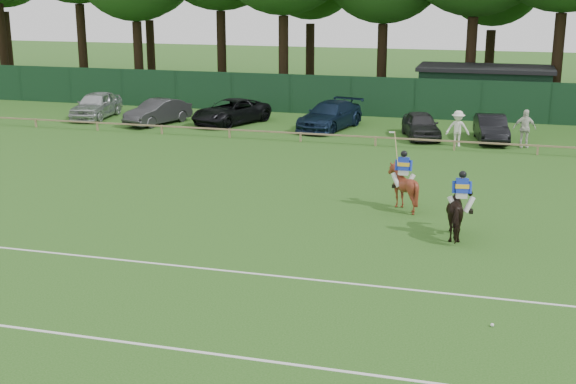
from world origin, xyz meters
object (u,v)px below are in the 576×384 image
(spectator_mid, at_px, (525,128))
(horse_dark, at_px, (460,212))
(estate_black, at_px, (491,128))
(sedan_navy, at_px, (330,115))
(sedan_grey, at_px, (158,112))
(polo_ball, at_px, (492,325))
(horse_chestnut, at_px, (403,187))
(suv_black, at_px, (231,112))
(spectator_left, at_px, (458,129))
(utility_shed, at_px, (484,90))
(hatch_grey, at_px, (421,125))
(sedan_silver, at_px, (96,105))

(spectator_mid, bearing_deg, horse_dark, -108.36)
(estate_black, bearing_deg, sedan_navy, 163.57)
(sedan_grey, bearing_deg, polo_ball, -30.45)
(horse_chestnut, height_order, spectator_mid, spectator_mid)
(horse_dark, xyz_separation_m, sedan_grey, (-18.64, 16.87, -0.12))
(sedan_grey, bearing_deg, suv_black, 36.31)
(spectator_left, xyz_separation_m, polo_ball, (2.25, -21.84, -0.88))
(sedan_grey, relative_size, spectator_left, 2.41)
(spectator_mid, distance_m, polo_ball, 22.53)
(suv_black, bearing_deg, sedan_grey, -140.66)
(spectator_left, distance_m, utility_shed, 11.02)
(suv_black, distance_m, utility_shed, 16.43)
(sedan_grey, xyz_separation_m, spectator_left, (17.60, -1.82, 0.19))
(horse_dark, relative_size, horse_chestnut, 1.23)
(estate_black, distance_m, utility_shed, 9.23)
(spectator_left, bearing_deg, polo_ball, -90.72)
(horse_chestnut, height_order, spectator_left, spectator_left)
(horse_chestnut, bearing_deg, utility_shed, -95.12)
(hatch_grey, xyz_separation_m, estate_black, (3.69, 0.05, -0.01))
(sedan_grey, distance_m, sedan_navy, 10.29)
(horse_chestnut, distance_m, sedan_grey, 21.56)
(horse_chestnut, height_order, estate_black, horse_chestnut)
(sedan_silver, xyz_separation_m, spectator_mid, (25.51, -2.11, 0.16))
(horse_dark, distance_m, polo_ball, 6.94)
(sedan_grey, distance_m, polo_ball, 30.89)
(sedan_silver, bearing_deg, suv_black, -3.92)
(sedan_navy, xyz_separation_m, utility_shed, (8.32, 7.93, 0.76))
(horse_dark, relative_size, sedan_grey, 0.46)
(hatch_grey, xyz_separation_m, spectator_mid, (5.34, -1.10, 0.28))
(sedan_navy, bearing_deg, spectator_mid, 1.31)
(sedan_navy, height_order, hatch_grey, sedan_navy)
(polo_ball, bearing_deg, spectator_mid, 87.32)
(suv_black, bearing_deg, horse_dark, -28.78)
(horse_dark, xyz_separation_m, polo_ball, (1.21, -6.79, -0.81))
(horse_dark, xyz_separation_m, estate_black, (0.60, 16.85, -0.16))
(sedan_grey, xyz_separation_m, sedan_navy, (10.22, 1.21, 0.05))
(spectator_left, bearing_deg, sedan_grey, 167.52)
(horse_chestnut, xyz_separation_m, spectator_left, (1.22, 12.21, 0.10))
(suv_black, height_order, spectator_mid, spectator_mid)
(sedan_grey, relative_size, spectator_mid, 2.27)
(sedan_navy, bearing_deg, horse_dark, -51.13)
(hatch_grey, height_order, estate_black, hatch_grey)
(estate_black, bearing_deg, suv_black, 166.51)
(sedan_silver, distance_m, suv_black, 8.77)
(sedan_grey, height_order, sedan_navy, sedan_navy)
(horse_chestnut, xyz_separation_m, sedan_grey, (-16.38, 14.02, -0.09))
(horse_dark, bearing_deg, spectator_mid, -106.24)
(estate_black, bearing_deg, hatch_grey, 172.16)
(spectator_mid, bearing_deg, suv_black, 161.59)
(horse_dark, height_order, horse_chestnut, horse_dark)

